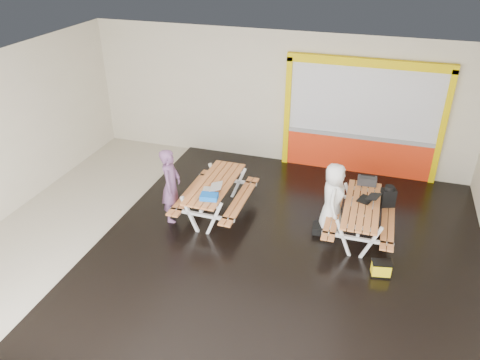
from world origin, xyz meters
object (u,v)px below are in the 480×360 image
(picnic_table_left, at_px, (215,190))
(blue_pouch, at_px, (209,197))
(laptop_right, at_px, (368,198))
(dark_case, at_px, (323,229))
(picnic_table_right, at_px, (361,212))
(person_left, at_px, (171,186))
(person_right, at_px, (333,198))
(laptop_left, at_px, (211,189))
(backpack, at_px, (388,197))
(fluke_bag, at_px, (381,269))
(toolbox, at_px, (367,181))

(picnic_table_left, relative_size, blue_pouch, 5.97)
(laptop_right, bearing_deg, dark_case, -158.83)
(picnic_table_right, relative_size, person_left, 1.19)
(dark_case, bearing_deg, picnic_table_left, 179.57)
(picnic_table_right, height_order, person_right, person_right)
(picnic_table_right, distance_m, laptop_left, 3.10)
(backpack, bearing_deg, fluke_bag, -89.50)
(laptop_right, xyz_separation_m, toolbox, (-0.08, 0.69, 0.04))
(laptop_right, xyz_separation_m, backpack, (0.39, 0.42, -0.13))
(laptop_right, relative_size, fluke_bag, 1.28)
(toolbox, relative_size, backpack, 0.83)
(backpack, bearing_deg, toolbox, 150.24)
(blue_pouch, height_order, backpack, backpack)
(laptop_left, bearing_deg, backpack, 17.33)
(picnic_table_left, relative_size, person_right, 1.37)
(picnic_table_left, height_order, dark_case, picnic_table_left)
(dark_case, height_order, fluke_bag, fluke_bag)
(picnic_table_right, bearing_deg, fluke_bag, -66.84)
(picnic_table_right, bearing_deg, laptop_right, 61.41)
(dark_case, relative_size, fluke_bag, 1.12)
(toolbox, bearing_deg, person_left, -159.87)
(picnic_table_right, xyz_separation_m, person_left, (-3.93, -0.58, 0.26))
(person_right, relative_size, laptop_left, 3.16)
(person_right, bearing_deg, toolbox, -39.60)
(picnic_table_right, relative_size, fluke_bag, 5.11)
(person_right, distance_m, dark_case, 0.72)
(picnic_table_right, relative_size, toolbox, 4.84)
(person_right, bearing_deg, blue_pouch, 104.36)
(picnic_table_right, relative_size, backpack, 4.02)
(picnic_table_left, distance_m, person_right, 2.53)
(picnic_table_right, distance_m, person_right, 0.63)
(laptop_left, bearing_deg, toolbox, 24.10)
(laptop_left, relative_size, backpack, 0.98)
(picnic_table_right, distance_m, dark_case, 0.86)
(picnic_table_left, relative_size, laptop_left, 4.32)
(person_left, distance_m, fluke_bag, 4.52)
(laptop_left, height_order, backpack, laptop_left)
(laptop_left, xyz_separation_m, laptop_right, (3.14, 0.69, -0.04))
(laptop_right, relative_size, blue_pouch, 1.42)
(picnic_table_left, relative_size, dark_case, 4.79)
(person_left, bearing_deg, picnic_table_right, -90.09)
(laptop_left, height_order, dark_case, laptop_left)
(laptop_right, xyz_separation_m, dark_case, (-0.81, -0.31, -0.71))
(picnic_table_left, xyz_separation_m, person_left, (-0.82, -0.47, 0.23))
(fluke_bag, bearing_deg, laptop_left, 169.25)
(person_right, distance_m, laptop_right, 0.71)
(person_left, bearing_deg, fluke_bag, -106.20)
(picnic_table_right, distance_m, laptop_right, 0.31)
(laptop_left, bearing_deg, picnic_table_left, 99.25)
(blue_pouch, relative_size, dark_case, 0.80)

